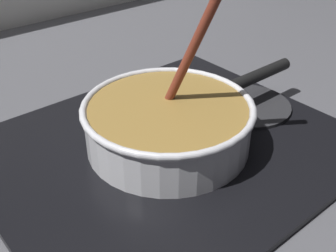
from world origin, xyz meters
TOP-DOWN VIEW (x-y plane):
  - ground at (0.00, 0.00)m, footprint 2.40×1.60m
  - hob_plate at (0.10, 0.06)m, footprint 0.56×0.48m
  - burner_ring at (0.10, 0.06)m, footprint 0.17×0.17m
  - spare_burner at (0.29, 0.06)m, footprint 0.16×0.16m
  - cooking_pan at (0.11, 0.05)m, footprint 0.43×0.27m

SIDE VIEW (x-z plane):
  - ground at x=0.00m, z-range -0.04..0.00m
  - hob_plate at x=0.10m, z-range 0.00..0.01m
  - spare_burner at x=0.29m, z-range 0.01..0.02m
  - burner_ring at x=0.10m, z-range 0.01..0.02m
  - cooking_pan at x=0.11m, z-range -0.09..0.20m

